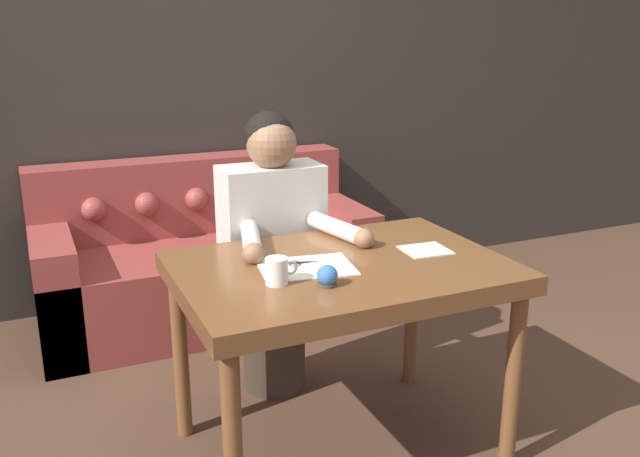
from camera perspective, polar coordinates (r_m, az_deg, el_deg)
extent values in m
plane|color=#4C3323|center=(2.79, -0.48, -17.92)|extent=(16.00, 16.00, 0.00)
cube|color=#2D2823|center=(4.05, -11.17, 12.31)|extent=(8.00, 0.06, 2.60)
cube|color=brown|center=(2.44, 1.80, -3.70)|extent=(1.17, 0.82, 0.07)
cylinder|color=brown|center=(2.16, -7.33, -18.27)|extent=(0.06, 0.06, 0.70)
cylinder|color=brown|center=(2.61, 15.94, -12.30)|extent=(0.06, 0.06, 0.70)
cylinder|color=brown|center=(2.75, -11.67, -10.41)|extent=(0.06, 0.06, 0.70)
cylinder|color=brown|center=(3.11, 7.73, -6.90)|extent=(0.06, 0.06, 0.70)
cube|color=brown|center=(3.84, -9.40, -4.41)|extent=(1.78, 0.80, 0.44)
cube|color=brown|center=(3.98, -10.78, 2.86)|extent=(1.78, 0.22, 0.43)
cube|color=brown|center=(3.71, -21.38, -4.80)|extent=(0.20, 0.80, 0.60)
cube|color=brown|center=(4.06, 1.38, -1.78)|extent=(0.20, 0.80, 0.60)
sphere|color=brown|center=(3.77, -18.50, 1.52)|extent=(0.13, 0.13, 0.13)
sphere|color=brown|center=(3.80, -14.37, 2.00)|extent=(0.13, 0.13, 0.13)
sphere|color=brown|center=(3.86, -10.32, 2.45)|extent=(0.13, 0.13, 0.13)
sphere|color=brown|center=(3.93, -6.41, 2.87)|extent=(0.13, 0.13, 0.13)
sphere|color=brown|center=(4.02, -2.65, 3.27)|extent=(0.13, 0.13, 0.13)
cube|color=white|center=(3.74, -5.65, -1.24)|extent=(0.26, 0.19, 0.00)
cylinder|color=#33281E|center=(3.10, -3.90, -9.01)|extent=(0.28, 0.28, 0.49)
cube|color=beige|center=(2.91, -4.10, 0.12)|extent=(0.43, 0.22, 0.54)
sphere|color=#896042|center=(2.81, -4.11, 7.11)|extent=(0.21, 0.21, 0.21)
sphere|color=black|center=(2.84, -4.33, 7.72)|extent=(0.21, 0.21, 0.21)
cylinder|color=beige|center=(2.59, -5.82, -0.95)|extent=(0.16, 0.34, 0.07)
sphere|color=#896042|center=(2.43, -5.63, -2.12)|extent=(0.08, 0.08, 0.08)
cylinder|color=beige|center=(2.72, 1.51, 0.00)|extent=(0.14, 0.34, 0.07)
sphere|color=#896042|center=(2.60, 3.73, -0.86)|extent=(0.08, 0.08, 0.08)
cube|color=beige|center=(2.38, -1.15, -3.29)|extent=(0.36, 0.29, 0.00)
cube|color=beige|center=(2.60, 8.87, -1.80)|extent=(0.18, 0.17, 0.00)
cube|color=silver|center=(2.45, 0.46, -2.68)|extent=(0.11, 0.02, 0.00)
cube|color=black|center=(2.42, -1.38, -2.98)|extent=(0.07, 0.01, 0.00)
torus|color=black|center=(2.41, -2.12, -3.10)|extent=(0.04, 0.04, 0.01)
cube|color=silver|center=(2.44, 0.58, -2.82)|extent=(0.10, 0.04, 0.00)
cube|color=black|center=(2.43, -1.45, -2.89)|extent=(0.07, 0.03, 0.00)
torus|color=black|center=(2.43, -2.26, -2.91)|extent=(0.04, 0.04, 0.01)
cylinder|color=silver|center=(2.43, -0.65, -2.86)|extent=(0.01, 0.01, 0.01)
cylinder|color=silver|center=(2.23, -3.67, -3.60)|extent=(0.08, 0.08, 0.09)
torus|color=silver|center=(2.24, -2.48, -3.32)|extent=(0.05, 0.01, 0.05)
cylinder|color=#4C3828|center=(2.22, 0.61, -4.70)|extent=(0.06, 0.06, 0.01)
sphere|color=#3366B2|center=(2.21, 0.62, -3.97)|extent=(0.07, 0.07, 0.07)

